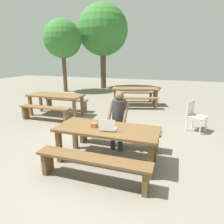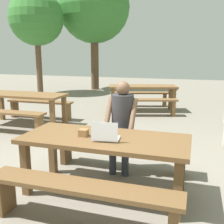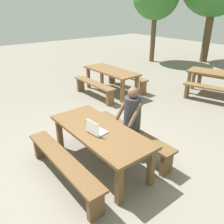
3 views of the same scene
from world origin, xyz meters
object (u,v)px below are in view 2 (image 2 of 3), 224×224
picnic_table_front (105,145)px  tree_right (94,7)px  picnic_table_mid (143,90)px  picnic_table_rear (24,99)px  tree_left (36,19)px  laptop (106,136)px  small_pouch (83,133)px  person_seated (122,120)px

picnic_table_front → tree_right: 10.04m
picnic_table_mid → picnic_table_rear: picnic_table_rear is taller
picnic_table_rear → tree_right: bearing=95.4°
tree_left → laptop: bearing=-53.4°
picnic_table_front → picnic_table_mid: 4.88m
picnic_table_mid → tree_right: (-3.02, 4.07, 2.97)m
small_pouch → tree_right: size_ratio=0.02×
picnic_table_mid → laptop: bearing=-100.4°
tree_right → person_seated: bearing=-66.8°
picnic_table_mid → tree_left: bearing=139.4°
picnic_table_front → small_pouch: 0.29m
laptop → small_pouch: 0.31m
small_pouch → person_seated: (0.28, 0.72, 0.01)m
small_pouch → picnic_table_front: bearing=9.9°
laptop → small_pouch: bearing=-21.4°
person_seated → laptop: bearing=-88.1°
laptop → picnic_table_mid: bearing=-91.0°
person_seated → picnic_table_rear: person_seated is taller
small_pouch → picnic_table_rear: small_pouch is taller
picnic_table_front → picnic_table_mid: bearing=95.7°
picnic_table_front → small_pouch: size_ratio=19.17×
small_pouch → picnic_table_mid: bearing=92.8°
picnic_table_front → small_pouch: (-0.25, -0.04, 0.14)m
picnic_table_mid → tree_right: bearing=109.9°
small_pouch → picnic_table_mid: 4.90m
picnic_table_mid → picnic_table_rear: 3.34m
picnic_table_rear → tree_right: size_ratio=0.38×
laptop → small_pouch: laptop is taller
tree_left → picnic_table_front: bearing=-53.2°
picnic_table_front → tree_left: bearing=126.8°
small_pouch → picnic_table_rear: size_ratio=0.05×
person_seated → picnic_table_rear: (-2.84, 1.78, -0.13)m
picnic_table_mid → tree_right: size_ratio=0.40×
picnic_table_mid → picnic_table_rear: (-2.32, -2.40, 0.01)m
small_pouch → picnic_table_rear: 3.58m
person_seated → picnic_table_rear: bearing=147.9°
small_pouch → picnic_table_mid: small_pouch is taller
picnic_table_front → person_seated: person_seated is taller
tree_right → small_pouch: bearing=-70.0°
picnic_table_front → person_seated: bearing=87.6°
small_pouch → picnic_table_mid: size_ratio=0.05×
tree_left → tree_right: (1.67, 1.99, 0.63)m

